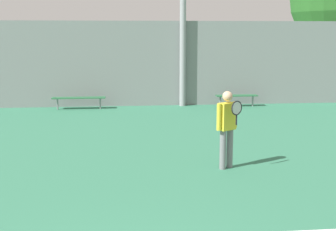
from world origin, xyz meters
The scene contains 4 objects.
tennis_player centered at (2.32, 5.79, 0.98)m, with size 0.54×0.52×1.71m.
bench_courtside_near centered at (4.76, 14.43, 0.42)m, with size 1.69×0.40×0.47m.
bench_courtside_far centered at (-1.57, 14.43, 0.43)m, with size 2.07×0.40×0.47m.
back_fence centered at (0.00, 15.07, 1.72)m, with size 35.94×0.06×3.43m.
Camera 1 is at (-0.01, -3.98, 2.93)m, focal length 50.00 mm.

